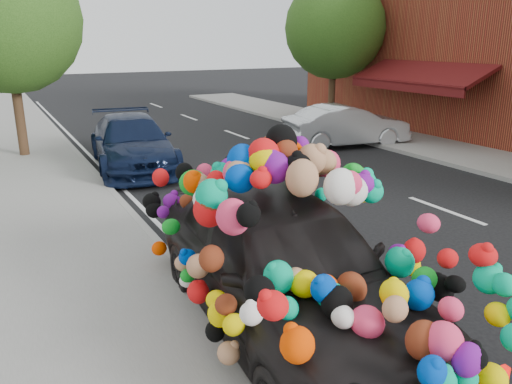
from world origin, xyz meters
TOP-DOWN VIEW (x-y plane):
  - ground at (0.00, 0.00)m, footprint 100.00×100.00m
  - sidewalk at (-4.30, 0.00)m, footprint 4.00×60.00m
  - kerb at (-2.35, 0.00)m, footprint 0.15×60.00m
  - footpath_far at (8.20, 3.00)m, footprint 3.00×40.00m
  - lane_markings at (3.60, 0.00)m, footprint 6.00×50.00m
  - tree_near_sidewalk at (-3.80, 9.50)m, footprint 4.20×4.20m
  - tree_far_b at (8.00, 10.00)m, footprint 4.00×4.00m
  - plush_art_car at (-1.73, -2.15)m, footprint 2.78×5.41m
  - navy_sedan at (-1.21, 6.76)m, footprint 2.63×5.18m
  - silver_hatchback at (5.93, 6.34)m, footprint 4.40×2.18m

SIDE VIEW (x-z plane):
  - ground at x=0.00m, z-range 0.00..0.00m
  - lane_markings at x=3.60m, z-range 0.00..0.01m
  - sidewalk at x=-4.30m, z-range 0.00..0.12m
  - footpath_far at x=8.20m, z-range 0.00..0.12m
  - kerb at x=-2.35m, z-range 0.00..0.13m
  - silver_hatchback at x=5.93m, z-range 0.00..1.39m
  - navy_sedan at x=-1.21m, z-range 0.00..1.44m
  - plush_art_car at x=-1.73m, z-range 0.04..2.41m
  - tree_far_b at x=8.00m, z-range 0.94..6.84m
  - tree_near_sidewalk at x=-3.80m, z-range 0.96..7.09m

